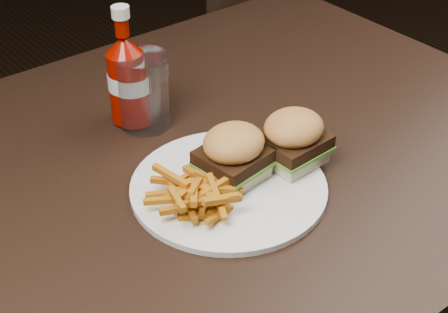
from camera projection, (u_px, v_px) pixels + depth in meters
dining_table at (174, 179)px, 0.98m from camera, size 1.20×0.80×0.04m
chair_far at (191, 81)px, 1.83m from camera, size 0.54×0.54×0.04m
plate at (229, 187)px, 0.92m from camera, size 0.27×0.27×0.01m
sandwich_half_a at (233, 170)px, 0.93m from camera, size 0.09×0.08×0.02m
sandwich_half_b at (292, 155)px, 0.96m from camera, size 0.08×0.08×0.02m
fries_pile at (194, 189)px, 0.88m from camera, size 0.13×0.13×0.04m
ketchup_bottle at (127, 87)px, 1.04m from camera, size 0.06×0.06×0.11m
tumbler at (144, 93)px, 1.03m from camera, size 0.09×0.09×0.12m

